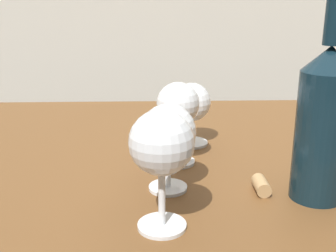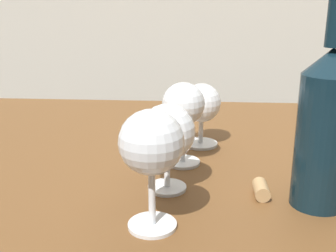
{
  "view_description": "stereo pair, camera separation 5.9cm",
  "coord_description": "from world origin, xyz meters",
  "px_view_note": "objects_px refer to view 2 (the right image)",
  "views": [
    {
      "loc": [
        -0.06,
        -0.75,
        1.06
      ],
      "look_at": [
        -0.04,
        -0.16,
        0.87
      ],
      "focal_mm": 45.29,
      "sensor_mm": 36.0,
      "label": 1
    },
    {
      "loc": [
        -0.0,
        -0.75,
        1.06
      ],
      "look_at": [
        -0.04,
        -0.16,
        0.87
      ],
      "focal_mm": 45.29,
      "sensor_mm": 36.0,
      "label": 2
    }
  ],
  "objects_px": {
    "wine_glass_port": "(202,105)",
    "cork": "(262,190)",
    "wine_glass_rose": "(152,146)",
    "wine_glass_amber": "(168,134)",
    "wine_glass_pinot": "(184,107)",
    "wine_bottle": "(326,125)"
  },
  "relations": [
    {
      "from": "wine_glass_port",
      "to": "cork",
      "type": "xyz_separation_m",
      "value": [
        0.09,
        -0.22,
        -0.07
      ]
    },
    {
      "from": "wine_glass_rose",
      "to": "cork",
      "type": "bearing_deg",
      "value": 32.36
    },
    {
      "from": "wine_glass_amber",
      "to": "wine_glass_port",
      "type": "relative_size",
      "value": 1.09
    },
    {
      "from": "wine_glass_pinot",
      "to": "wine_glass_port",
      "type": "relative_size",
      "value": 1.18
    },
    {
      "from": "wine_glass_pinot",
      "to": "cork",
      "type": "height_order",
      "value": "wine_glass_pinot"
    },
    {
      "from": "wine_glass_rose",
      "to": "wine_glass_amber",
      "type": "xyz_separation_m",
      "value": [
        0.01,
        0.11,
        -0.02
      ]
    },
    {
      "from": "wine_bottle",
      "to": "wine_glass_port",
      "type": "bearing_deg",
      "value": 124.78
    },
    {
      "from": "wine_glass_port",
      "to": "wine_glass_rose",
      "type": "bearing_deg",
      "value": -101.49
    },
    {
      "from": "wine_bottle",
      "to": "cork",
      "type": "bearing_deg",
      "value": 166.25
    },
    {
      "from": "wine_glass_pinot",
      "to": "wine_glass_port",
      "type": "xyz_separation_m",
      "value": [
        0.03,
        0.1,
        -0.02
      ]
    },
    {
      "from": "wine_glass_amber",
      "to": "wine_glass_pinot",
      "type": "height_order",
      "value": "wine_glass_pinot"
    },
    {
      "from": "wine_glass_rose",
      "to": "wine_glass_port",
      "type": "xyz_separation_m",
      "value": [
        0.06,
        0.31,
        -0.03
      ]
    },
    {
      "from": "wine_bottle",
      "to": "cork",
      "type": "xyz_separation_m",
      "value": [
        -0.08,
        0.02,
        -0.11
      ]
    },
    {
      "from": "wine_glass_amber",
      "to": "cork",
      "type": "height_order",
      "value": "wine_glass_amber"
    },
    {
      "from": "cork",
      "to": "wine_bottle",
      "type": "bearing_deg",
      "value": -13.75
    },
    {
      "from": "wine_glass_rose",
      "to": "wine_glass_port",
      "type": "height_order",
      "value": "wine_glass_rose"
    },
    {
      "from": "wine_glass_pinot",
      "to": "wine_glass_port",
      "type": "height_order",
      "value": "wine_glass_pinot"
    },
    {
      "from": "wine_glass_rose",
      "to": "wine_bottle",
      "type": "bearing_deg",
      "value": 18.83
    },
    {
      "from": "wine_glass_rose",
      "to": "wine_glass_port",
      "type": "distance_m",
      "value": 0.32
    },
    {
      "from": "wine_glass_amber",
      "to": "wine_glass_pinot",
      "type": "bearing_deg",
      "value": 78.91
    },
    {
      "from": "wine_glass_pinot",
      "to": "wine_glass_rose",
      "type": "bearing_deg",
      "value": -98.39
    },
    {
      "from": "wine_glass_rose",
      "to": "wine_glass_amber",
      "type": "bearing_deg",
      "value": 84.16
    }
  ]
}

